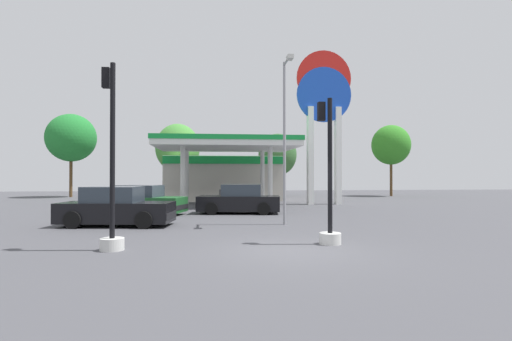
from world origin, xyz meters
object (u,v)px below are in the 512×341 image
(traffic_signal_0, at_px, (329,199))
(tree_2, at_px, (277,155))
(car_1, at_px, (116,208))
(car_2, at_px, (239,200))
(station_pole_sign, at_px, (324,107))
(tree_3, at_px, (391,145))
(tree_0, at_px, (71,138))
(car_0, at_px, (142,201))
(tree_1, at_px, (178,148))
(corner_streetlamp, at_px, (285,126))
(traffic_signal_1, at_px, (111,190))

(traffic_signal_0, bearing_deg, tree_2, 83.65)
(car_1, distance_m, car_2, 7.32)
(station_pole_sign, bearing_deg, tree_3, 46.80)
(tree_2, bearing_deg, tree_0, 179.78)
(car_0, relative_size, tree_0, 0.59)
(car_2, xyz_separation_m, tree_1, (-4.67, 16.91, 3.97))
(car_1, relative_size, tree_2, 0.74)
(tree_2, xyz_separation_m, tree_3, (11.32, -1.58, 0.97))
(car_1, height_order, tree_1, tree_1)
(tree_1, height_order, corner_streetlamp, tree_1)
(station_pole_sign, xyz_separation_m, tree_2, (-1.39, 12.16, -2.82))
(car_1, xyz_separation_m, tree_1, (0.74, 21.83, 3.96))
(traffic_signal_1, height_order, corner_streetlamp, corner_streetlamp)
(tree_2, bearing_deg, car_1, -114.31)
(corner_streetlamp, bearing_deg, car_2, 105.77)
(car_0, xyz_separation_m, traffic_signal_1, (0.85, -10.36, 0.95))
(tree_0, bearing_deg, traffic_signal_1, -69.97)
(car_0, bearing_deg, tree_1, 88.42)
(station_pole_sign, distance_m, traffic_signal_0, 18.12)
(traffic_signal_0, height_order, tree_0, tree_0)
(tree_3, bearing_deg, tree_2, 172.05)
(car_1, bearing_deg, car_0, 86.73)
(station_pole_sign, bearing_deg, car_0, -150.82)
(traffic_signal_1, distance_m, tree_1, 27.59)
(car_1, xyz_separation_m, car_2, (5.42, 4.92, -0.01))
(traffic_signal_1, xyz_separation_m, tree_3, (20.80, 27.48, 3.50))
(station_pole_sign, bearing_deg, tree_2, 96.50)
(tree_1, relative_size, corner_streetlamp, 1.01)
(car_2, height_order, traffic_signal_0, traffic_signal_0)
(car_0, xyz_separation_m, tree_1, (0.47, 17.06, 3.98))
(traffic_signal_0, relative_size, tree_2, 0.70)
(station_pole_sign, xyz_separation_m, corner_streetlamp, (-5.03, -11.84, -2.86))
(traffic_signal_1, relative_size, tree_3, 0.73)
(traffic_signal_0, relative_size, tree_3, 0.62)
(car_1, bearing_deg, car_2, 42.26)
(tree_3, distance_m, corner_streetlamp, 26.98)
(car_0, height_order, tree_1, tree_1)
(station_pole_sign, distance_m, corner_streetlamp, 13.18)
(car_1, height_order, traffic_signal_1, traffic_signal_1)
(car_2, bearing_deg, corner_streetlamp, -74.23)
(car_1, bearing_deg, traffic_signal_1, -78.65)
(car_0, height_order, car_1, car_1)
(car_1, distance_m, traffic_signal_0, 9.12)
(car_2, relative_size, tree_2, 0.74)
(tree_1, distance_m, tree_2, 10.01)
(corner_streetlamp, bearing_deg, tree_1, 105.52)
(car_0, distance_m, car_1, 4.78)
(tree_1, bearing_deg, tree_0, 170.48)
(car_0, distance_m, tree_3, 27.96)
(car_2, height_order, traffic_signal_1, traffic_signal_1)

